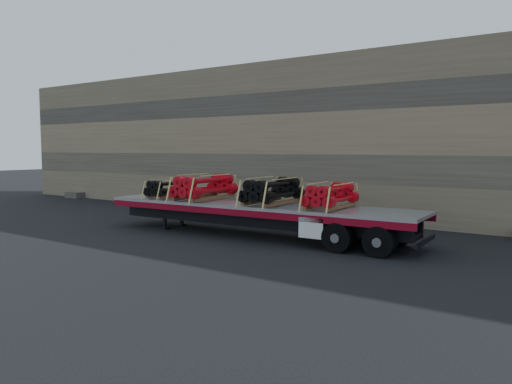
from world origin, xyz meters
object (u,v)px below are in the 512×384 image
at_px(trailer, 255,220).
at_px(bundle_front, 170,189).
at_px(bundle_rear, 331,196).
at_px(bundle_midrear, 273,192).
at_px(bundle_midfront, 205,188).

distance_m(trailer, bundle_front, 4.03).
bearing_deg(bundle_rear, bundle_front, 180.00).
xyz_separation_m(bundle_midrear, bundle_rear, (2.12, 0.10, -0.05)).
relative_size(trailer, bundle_midrear, 4.79).
xyz_separation_m(trailer, bundle_midfront, (-2.21, -0.10, 1.03)).
height_order(trailer, bundle_midfront, bundle_midfront).
bearing_deg(bundle_midfront, bundle_midrear, 0.00).
distance_m(bundle_front, bundle_midfront, 1.71).
bearing_deg(bundle_rear, trailer, -180.00).
height_order(trailer, bundle_rear, bundle_rear).
bearing_deg(bundle_midrear, bundle_front, -180.00).
relative_size(trailer, bundle_rear, 5.39).
bearing_deg(bundle_midfront, bundle_front, 180.00).
xyz_separation_m(bundle_midfront, bundle_midrear, (2.91, 0.14, -0.02)).
height_order(bundle_front, bundle_midfront, bundle_midfront).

